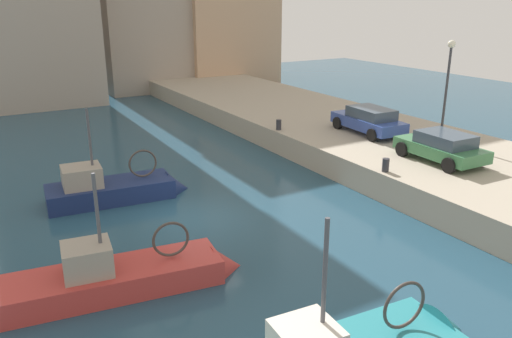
{
  "coord_description": "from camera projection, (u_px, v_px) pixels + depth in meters",
  "views": [
    {
      "loc": [
        -6.99,
        -16.27,
        7.85
      ],
      "look_at": [
        2.99,
        0.9,
        1.2
      ],
      "focal_mm": 35.83,
      "sensor_mm": 36.0,
      "label": 1
    }
  ],
  "objects": [
    {
      "name": "parked_car_green",
      "position": [
        442.0,
        146.0,
        21.72
      ],
      "size": [
        2.13,
        3.92,
        1.28
      ],
      "color": "#387547",
      "rests_on": "quay_wall"
    },
    {
      "name": "fishing_boat_red",
      "position": [
        126.0,
        285.0,
        14.49
      ],
      "size": [
        6.99,
        2.57,
        4.32
      ],
      "color": "#BC3833",
      "rests_on": "ground"
    },
    {
      "name": "parked_car_blue",
      "position": [
        369.0,
        120.0,
        26.3
      ],
      "size": [
        2.14,
        4.32,
        1.36
      ],
      "color": "#334C9E",
      "rests_on": "quay_wall"
    },
    {
      "name": "fishing_boat_navy",
      "position": [
        118.0,
        196.0,
        20.99
      ],
      "size": [
        5.88,
        2.45,
        4.69
      ],
      "color": "navy",
      "rests_on": "ground"
    },
    {
      "name": "water_surface",
      "position": [
        199.0,
        219.0,
        19.16
      ],
      "size": [
        80.0,
        80.0,
        0.0
      ],
      "primitive_type": "plane",
      "color": "navy",
      "rests_on": "ground"
    },
    {
      "name": "mooring_bollard_mid",
      "position": [
        386.0,
        165.0,
        20.55
      ],
      "size": [
        0.28,
        0.28,
        0.55
      ],
      "primitive_type": "cylinder",
      "color": "#2D2D33",
      "rests_on": "quay_wall"
    },
    {
      "name": "quay_wall",
      "position": [
        419.0,
        158.0,
        24.45
      ],
      "size": [
        9.0,
        56.0,
        1.2
      ],
      "primitive_type": "cube",
      "color": "#ADA08C",
      "rests_on": "ground"
    },
    {
      "name": "quay_streetlamp",
      "position": [
        448.0,
        74.0,
        24.02
      ],
      "size": [
        0.36,
        0.36,
        4.83
      ],
      "color": "#38383D",
      "rests_on": "quay_wall"
    },
    {
      "name": "mooring_bollard_north",
      "position": [
        279.0,
        125.0,
        27.11
      ],
      "size": [
        0.28,
        0.28,
        0.55
      ],
      "primitive_type": "cylinder",
      "color": "#2D2D33",
      "rests_on": "quay_wall"
    }
  ]
}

